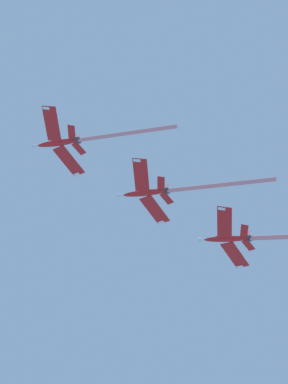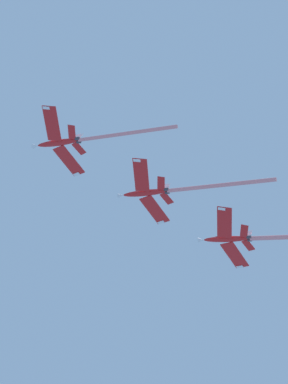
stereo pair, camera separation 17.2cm
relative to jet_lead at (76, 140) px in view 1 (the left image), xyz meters
name	(u,v)px [view 1 (the left image)]	position (x,y,z in m)	size (l,w,h in m)	color
jet_lead	(76,140)	(0.00, 0.00, 0.00)	(28.74, 27.84, 13.86)	red
jet_second	(169,190)	(-0.98, -24.65, -5.05)	(29.59, 28.58, 13.06)	red
jet_third	(256,238)	(-2.03, -48.13, -10.33)	(29.15, 28.19, 14.46)	red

